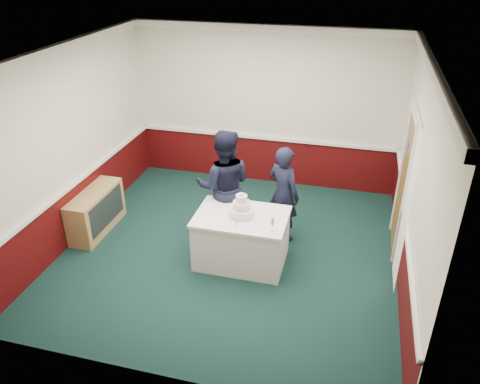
% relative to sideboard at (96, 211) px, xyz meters
% --- Properties ---
extents(ground, '(5.00, 5.00, 0.00)m').
position_rel_sideboard_xyz_m(ground, '(2.28, -0.01, -0.35)').
color(ground, '#132F29').
rests_on(ground, ground).
extents(room_shell, '(5.00, 5.00, 3.00)m').
position_rel_sideboard_xyz_m(room_shell, '(2.36, 0.60, 1.62)').
color(room_shell, silver).
rests_on(room_shell, ground).
extents(sideboard, '(0.41, 1.20, 0.70)m').
position_rel_sideboard_xyz_m(sideboard, '(0.00, 0.00, 0.00)').
color(sideboard, '#A0814D').
rests_on(sideboard, ground).
extents(cake_table, '(1.32, 0.92, 0.79)m').
position_rel_sideboard_xyz_m(cake_table, '(2.51, -0.24, 0.05)').
color(cake_table, white).
rests_on(cake_table, ground).
extents(wedding_cake, '(0.35, 0.35, 0.36)m').
position_rel_sideboard_xyz_m(wedding_cake, '(2.51, -0.24, 0.55)').
color(wedding_cake, white).
rests_on(wedding_cake, cake_table).
extents(cake_knife, '(0.08, 0.21, 0.00)m').
position_rel_sideboard_xyz_m(cake_knife, '(2.48, -0.44, 0.44)').
color(cake_knife, silver).
rests_on(cake_knife, cake_table).
extents(champagne_flute, '(0.05, 0.05, 0.21)m').
position_rel_sideboard_xyz_m(champagne_flute, '(3.01, -0.52, 0.58)').
color(champagne_flute, silver).
rests_on(champagne_flute, cake_table).
extents(person_man, '(1.02, 0.88, 1.82)m').
position_rel_sideboard_xyz_m(person_man, '(2.08, 0.36, 0.56)').
color(person_man, black).
rests_on(person_man, ground).
extents(person_woman, '(0.69, 0.61, 1.57)m').
position_rel_sideboard_xyz_m(person_woman, '(2.98, 0.56, 0.44)').
color(person_woman, black).
rests_on(person_woman, ground).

